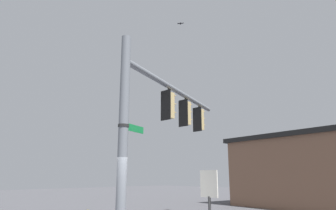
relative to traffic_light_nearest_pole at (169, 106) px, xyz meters
name	(u,v)px	position (x,y,z in m)	size (l,w,h in m)	color
signal_pole	(123,135)	(1.01, -2.96, -1.54)	(0.30, 0.30, 6.35)	slate
mast_arm	(178,92)	(-0.30, 0.86, 0.81)	(0.21, 0.21, 8.08)	slate
traffic_light_nearest_pole	(169,106)	(0.00, 0.00, 0.00)	(0.54, 0.49, 1.31)	black
traffic_light_mid_inner	(186,113)	(-0.57, 1.65, 0.00)	(0.54, 0.49, 1.31)	black
traffic_light_mid_outer	(200,120)	(-1.13, 3.30, 0.00)	(0.54, 0.49, 1.31)	black
street_name_sign	(129,127)	(0.92, -2.69, -1.27)	(0.56, 1.26, 0.22)	#147238
bird_flying	(180,23)	(-0.71, 1.50, 4.46)	(0.26, 0.27, 0.07)	black
historical_marker	(209,196)	(2.83, -1.21, -3.31)	(0.60, 0.08, 2.13)	#333333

